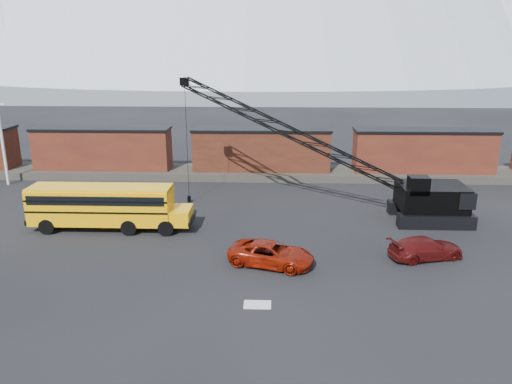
% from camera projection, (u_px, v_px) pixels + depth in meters
% --- Properties ---
extents(ground, '(160.00, 160.00, 0.00)m').
position_uv_depth(ground, '(251.00, 271.00, 29.39)').
color(ground, black).
rests_on(ground, ground).
extents(gravel_berm, '(120.00, 5.00, 0.70)m').
position_uv_depth(gravel_berm, '(261.00, 173.00, 50.37)').
color(gravel_berm, '#46433A').
rests_on(gravel_berm, ground).
extents(boxcar_west_near, '(13.70, 3.10, 4.17)m').
position_uv_depth(boxcar_west_near, '(103.00, 148.00, 50.25)').
color(boxcar_west_near, '#491B15').
rests_on(boxcar_west_near, gravel_berm).
extents(boxcar_mid, '(13.70, 3.10, 4.17)m').
position_uv_depth(boxcar_mid, '(261.00, 149.00, 49.68)').
color(boxcar_mid, '#582418').
rests_on(boxcar_mid, gravel_berm).
extents(boxcar_east_near, '(13.70, 3.10, 4.17)m').
position_uv_depth(boxcar_east_near, '(423.00, 151.00, 49.12)').
color(boxcar_east_near, '#491B15').
rests_on(boxcar_east_near, gravel_berm).
extents(utility_pole, '(1.40, 0.24, 8.00)m').
position_uv_depth(utility_pole, '(2.00, 141.00, 46.30)').
color(utility_pole, silver).
rests_on(utility_pole, ground).
extents(snow_patch, '(1.40, 0.90, 0.02)m').
position_uv_depth(snow_patch, '(257.00, 305.00, 25.54)').
color(snow_patch, silver).
rests_on(snow_patch, ground).
extents(school_bus, '(11.65, 2.65, 3.19)m').
position_uv_depth(school_bus, '(106.00, 205.00, 35.52)').
color(school_bus, '#FBAC05').
rests_on(school_bus, ground).
extents(red_pickup, '(5.60, 3.74, 1.43)m').
position_uv_depth(red_pickup, '(271.00, 254.00, 29.96)').
color(red_pickup, maroon).
rests_on(red_pickup, ground).
extents(maroon_suv, '(5.02, 3.10, 1.36)m').
position_uv_depth(maroon_suv, '(426.00, 248.00, 30.92)').
color(maroon_suv, '#4C0E0D').
rests_on(maroon_suv, ground).
extents(crawler_crane, '(22.15, 6.36, 10.51)m').
position_uv_depth(crawler_crane, '(300.00, 137.00, 38.22)').
color(crawler_crane, black).
rests_on(crawler_crane, ground).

